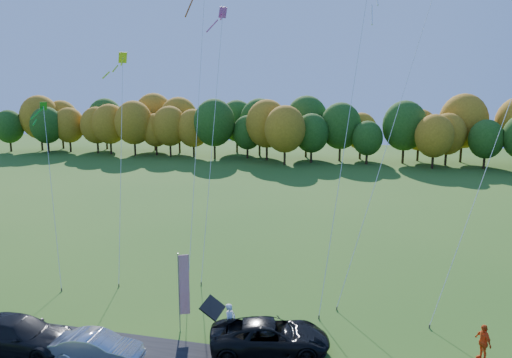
% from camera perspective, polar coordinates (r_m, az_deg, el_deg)
% --- Properties ---
extents(ground, '(160.00, 160.00, 0.00)m').
position_cam_1_polar(ground, '(26.66, -3.22, -17.47)').
color(ground, '#265516').
extents(tree_line, '(116.00, 12.00, 10.00)m').
position_cam_1_polar(tree_line, '(78.69, 8.52, 1.79)').
color(tree_line, '#1E4711').
rests_on(tree_line, ground).
extents(black_suv, '(6.19, 4.02, 1.58)m').
position_cam_1_polar(black_suv, '(24.93, 1.59, -17.57)').
color(black_suv, black).
rests_on(black_suv, ground).
extents(silver_sedan, '(4.27, 1.71, 1.38)m').
position_cam_1_polar(silver_sedan, '(25.32, -17.69, -17.92)').
color(silver_sedan, '#B4B3B9').
rests_on(silver_sedan, ground).
extents(dark_truck_a, '(5.76, 2.55, 1.65)m').
position_cam_1_polar(dark_truck_a, '(27.52, -25.55, -15.74)').
color(dark_truck_a, black).
rests_on(dark_truck_a, ground).
extents(person_tailgate_a, '(0.65, 0.81, 1.92)m').
position_cam_1_polar(person_tailgate_a, '(25.87, -2.97, -16.02)').
color(person_tailgate_a, white).
rests_on(person_tailgate_a, ground).
extents(person_tailgate_b, '(0.91, 0.95, 1.55)m').
position_cam_1_polar(person_tailgate_b, '(25.13, 0.38, -17.36)').
color(person_tailgate_b, gray).
rests_on(person_tailgate_b, ground).
extents(person_east, '(0.86, 1.10, 1.74)m').
position_cam_1_polar(person_east, '(26.51, 24.51, -16.59)').
color(person_east, '#EC4E16').
rests_on(person_east, ground).
extents(feather_flag, '(0.52, 0.29, 4.27)m').
position_cam_1_polar(feather_flag, '(26.18, -8.34, -11.78)').
color(feather_flag, '#999999').
rests_on(feather_flag, ground).
extents(kite_delta_blue, '(4.16, 12.56, 23.14)m').
position_cam_1_polar(kite_delta_blue, '(34.61, -6.62, 8.63)').
color(kite_delta_blue, '#4C3F33').
rests_on(kite_delta_blue, ground).
extents(kite_parafoil_orange, '(8.26, 12.31, 24.65)m').
position_cam_1_polar(kite_parafoil_orange, '(32.48, 16.54, 9.60)').
color(kite_parafoil_orange, '#4C3F33').
rests_on(kite_parafoil_orange, ground).
extents(kite_delta_red, '(2.98, 8.85, 20.74)m').
position_cam_1_polar(kite_delta_red, '(29.58, 10.47, 6.22)').
color(kite_delta_red, '#4C3F33').
rests_on(kite_delta_red, ground).
extents(kite_parafoil_rainbow, '(7.72, 8.16, 18.65)m').
position_cam_1_polar(kite_parafoil_rainbow, '(30.29, 25.55, 3.27)').
color(kite_parafoil_rainbow, '#4C3F33').
rests_on(kite_parafoil_rainbow, ground).
extents(kite_diamond_yellow, '(3.04, 7.06, 15.11)m').
position_cam_1_polar(kite_diamond_yellow, '(34.56, -15.19, 1.71)').
color(kite_diamond_yellow, '#4C3F33').
rests_on(kite_diamond_yellow, ground).
extents(kite_diamond_green, '(4.52, 5.61, 11.61)m').
position_cam_1_polar(kite_diamond_green, '(35.19, -22.30, -1.38)').
color(kite_diamond_green, '#4C3F33').
rests_on(kite_diamond_green, ground).
extents(kite_diamond_pink, '(1.24, 7.81, 18.22)m').
position_cam_1_polar(kite_diamond_pink, '(33.71, -4.96, 4.76)').
color(kite_diamond_pink, '#4C3F33').
rests_on(kite_diamond_pink, ground).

